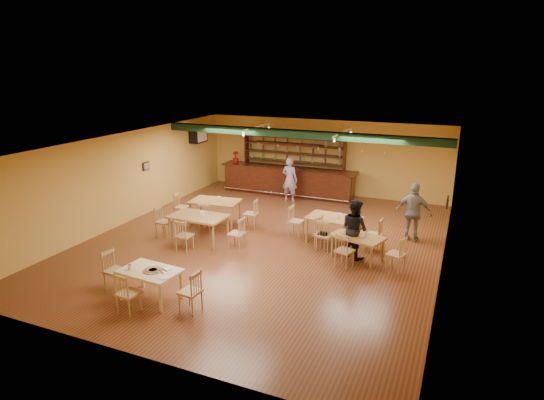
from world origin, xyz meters
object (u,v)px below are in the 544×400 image
at_px(bar_counter, 288,181).
at_px(dining_table_b, 333,230).
at_px(dining_table_d, 357,247).
at_px(patron_bar, 290,179).
at_px(patron_right_a, 354,228).
at_px(dining_table_c, 199,229).
at_px(dining_table_a, 216,212).
at_px(near_table, 151,285).

height_order(bar_counter, dining_table_b, bar_counter).
relative_size(dining_table_b, dining_table_d, 1.15).
distance_m(patron_bar, patron_right_a, 5.58).
distance_m(dining_table_b, dining_table_c, 4.01).
bearing_deg(patron_bar, dining_table_c, 85.21).
bearing_deg(bar_counter, dining_table_d, -52.32).
bearing_deg(patron_bar, dining_table_a, 74.82).
height_order(patron_bar, patron_right_a, patron_bar).
bearing_deg(dining_table_c, near_table, -75.02).
bearing_deg(patron_bar, dining_table_b, 133.91).
xyz_separation_m(dining_table_d, near_table, (-3.78, -4.02, 0.02)).
height_order(near_table, patron_bar, patron_bar).
distance_m(near_table, patron_right_a, 5.56).
bearing_deg(dining_table_c, dining_table_b, 23.60).
relative_size(bar_counter, patron_bar, 3.26).
height_order(dining_table_b, dining_table_c, dining_table_c).
relative_size(near_table, patron_bar, 0.77).
xyz_separation_m(bar_counter, near_table, (0.30, -9.31, -0.21)).
bearing_deg(near_table, dining_table_b, 65.10).
bearing_deg(bar_counter, dining_table_b, -54.06).
xyz_separation_m(bar_counter, dining_table_b, (3.14, -4.34, -0.18)).
distance_m(bar_counter, dining_table_d, 6.69).
height_order(bar_counter, dining_table_d, bar_counter).
relative_size(dining_table_b, near_table, 1.17).
bearing_deg(patron_bar, near_table, 95.25).
bearing_deg(near_table, patron_right_a, 53.74).
xyz_separation_m(dining_table_c, dining_table_d, (4.64, 0.60, -0.08)).
relative_size(dining_table_d, patron_right_a, 0.82).
height_order(dining_table_b, patron_bar, patron_bar).
relative_size(dining_table_c, dining_table_d, 1.23).
xyz_separation_m(dining_table_c, patron_right_a, (4.50, 0.75, 0.41)).
height_order(dining_table_c, dining_table_d, dining_table_c).
xyz_separation_m(bar_counter, patron_bar, (0.39, -0.83, 0.30)).
xyz_separation_m(patron_bar, patron_right_a, (3.55, -4.31, -0.04)).
distance_m(dining_table_c, near_table, 3.53).
xyz_separation_m(dining_table_c, patron_bar, (0.95, 5.06, 0.45)).
relative_size(bar_counter, dining_table_b, 3.61).
distance_m(dining_table_b, dining_table_d, 1.34).
bearing_deg(patron_right_a, patron_bar, -17.19).
relative_size(dining_table_a, patron_right_a, 0.97).
xyz_separation_m(bar_counter, dining_table_d, (4.09, -5.29, -0.23)).
bearing_deg(dining_table_d, patron_bar, 147.10).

